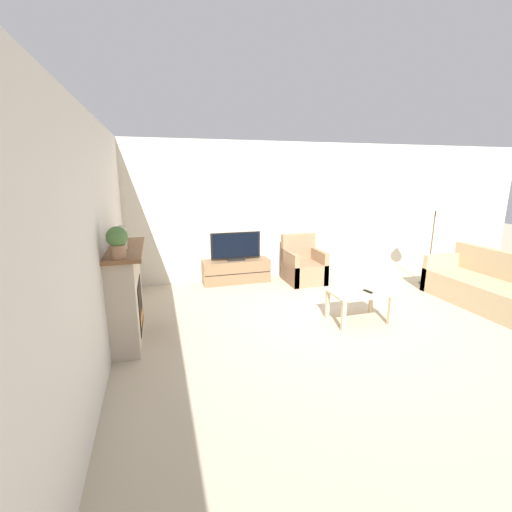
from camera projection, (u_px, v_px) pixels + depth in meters
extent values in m
plane|color=tan|center=(339.00, 319.00, 5.04)|extent=(24.00, 24.00, 0.00)
cube|color=beige|center=(283.00, 211.00, 6.98)|extent=(12.00, 0.06, 2.70)
cube|color=beige|center=(101.00, 240.00, 3.88)|extent=(0.06, 12.00, 2.70)
cube|color=#B7A893|center=(126.00, 295.00, 4.35)|extent=(0.32, 1.25, 1.15)
cube|color=black|center=(141.00, 304.00, 4.42)|extent=(0.01, 0.69, 0.63)
cube|color=orange|center=(142.00, 317.00, 4.46)|extent=(0.01, 0.48, 0.13)
cube|color=brown|center=(125.00, 249.00, 4.21)|extent=(0.44, 1.37, 0.05)
cylinder|color=beige|center=(120.00, 249.00, 3.80)|extent=(0.09, 0.09, 0.14)
sphere|color=beige|center=(119.00, 242.00, 3.79)|extent=(0.05, 0.05, 0.05)
cylinder|color=beige|center=(122.00, 239.00, 4.08)|extent=(0.11, 0.11, 0.26)
sphere|color=beige|center=(121.00, 227.00, 4.05)|extent=(0.06, 0.06, 0.06)
cube|color=brown|center=(124.00, 239.00, 4.32)|extent=(0.07, 0.11, 0.15)
cylinder|color=white|center=(127.00, 238.00, 4.32)|extent=(0.00, 0.08, 0.08)
cylinder|color=#936B4C|center=(118.00, 252.00, 3.64)|extent=(0.16, 0.16, 0.15)
sphere|color=#477038|center=(117.00, 237.00, 3.61)|extent=(0.22, 0.22, 0.22)
cube|color=brown|center=(236.00, 271.00, 6.70)|extent=(1.30, 0.41, 0.45)
cube|color=black|center=(238.00, 274.00, 6.51)|extent=(1.28, 0.01, 0.01)
cube|color=black|center=(236.00, 259.00, 6.65)|extent=(0.34, 0.18, 0.04)
cube|color=black|center=(236.00, 245.00, 6.58)|extent=(0.97, 0.03, 0.51)
cube|color=black|center=(236.00, 245.00, 6.57)|extent=(0.89, 0.01, 0.46)
cube|color=#937051|center=(304.00, 272.00, 6.73)|extent=(0.70, 0.76, 0.40)
cube|color=#937051|center=(298.00, 246.00, 6.91)|extent=(0.70, 0.14, 0.51)
cube|color=#937051|center=(290.00, 267.00, 6.62)|extent=(0.10, 0.76, 0.63)
cube|color=#937051|center=(318.00, 265.00, 6.78)|extent=(0.10, 0.76, 0.63)
cube|color=#CCB289|center=(359.00, 293.00, 4.85)|extent=(0.82, 0.53, 0.03)
cube|color=#CCB289|center=(343.00, 317.00, 4.59)|extent=(0.05, 0.05, 0.42)
cube|color=#CCB289|center=(390.00, 311.00, 4.79)|extent=(0.05, 0.05, 0.42)
cube|color=#CCB289|center=(327.00, 305.00, 5.02)|extent=(0.05, 0.05, 0.42)
cube|color=#CCB289|center=(371.00, 300.00, 5.22)|extent=(0.05, 0.05, 0.42)
cube|color=black|center=(368.00, 291.00, 4.83)|extent=(0.07, 0.15, 0.02)
cube|color=tan|center=(495.00, 297.00, 5.33)|extent=(0.85, 2.21, 0.42)
cube|color=tan|center=(443.00, 272.00, 6.28)|extent=(0.85, 0.11, 0.66)
cylinder|color=black|center=(427.00, 283.00, 6.64)|extent=(0.30, 0.30, 0.01)
cylinder|color=brown|center=(431.00, 247.00, 6.48)|extent=(0.03, 0.03, 1.42)
cone|color=beige|center=(437.00, 204.00, 6.29)|extent=(0.32, 0.32, 0.22)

